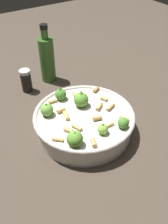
{
  "coord_description": "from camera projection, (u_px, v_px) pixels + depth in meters",
  "views": [
    {
      "loc": [
        0.43,
        -0.29,
        0.51
      ],
      "look_at": [
        0.0,
        0.0,
        0.07
      ],
      "focal_mm": 38.18,
      "sensor_mm": 36.0,
      "label": 1
    }
  ],
  "objects": [
    {
      "name": "ground_plane",
      "position": [
        84.0,
        130.0,
        0.72
      ],
      "size": [
        2.4,
        2.4,
        0.0
      ],
      "primitive_type": "plane",
      "color": "#42382D"
    },
    {
      "name": "cooking_pan",
      "position": [
        84.0,
        121.0,
        0.7
      ],
      "size": [
        0.29,
        0.29,
        0.12
      ],
      "color": "beige",
      "rests_on": "ground"
    },
    {
      "name": "pepper_shaker",
      "position": [
        26.0,
        81.0,
        0.86
      ],
      "size": [
        0.04,
        0.04,
        0.09
      ],
      "color": "black",
      "rests_on": "ground"
    },
    {
      "name": "olive_oil_bottle",
      "position": [
        47.0,
        59.0,
        0.89
      ],
      "size": [
        0.06,
        0.06,
        0.22
      ],
      "color": "#336023",
      "rests_on": "ground"
    },
    {
      "name": "wooden_spoon",
      "position": [
        88.0,
        97.0,
        0.84
      ],
      "size": [
        0.22,
        0.18,
        0.02
      ],
      "color": "#B2844C",
      "rests_on": "ground"
    }
  ]
}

